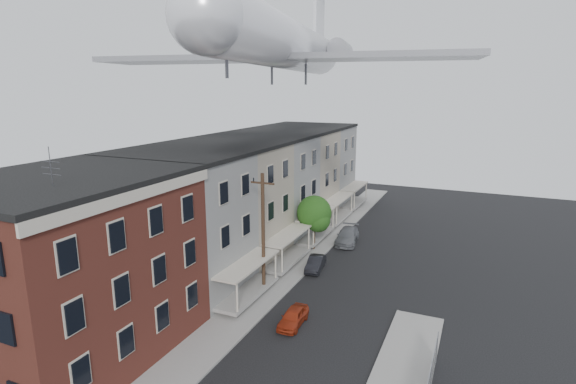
# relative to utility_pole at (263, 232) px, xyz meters

# --- Properties ---
(sidewalk_left) EXTENTS (3.00, 62.00, 0.12)m
(sidewalk_left) POSITION_rel_utility_pole_xyz_m (0.10, 6.00, -4.61)
(sidewalk_left) COLOR gray
(sidewalk_left) RESTS_ON ground
(curb_left) EXTENTS (0.15, 62.00, 0.14)m
(curb_left) POSITION_rel_utility_pole_xyz_m (1.55, 6.00, -4.60)
(curb_left) COLOR gray
(curb_left) RESTS_ON ground
(corner_building) EXTENTS (10.31, 12.30, 12.15)m
(corner_building) POSITION_rel_utility_pole_xyz_m (-6.40, -11.00, 0.49)
(corner_building) COLOR #371811
(corner_building) RESTS_ON ground
(row_house_a) EXTENTS (11.98, 7.00, 10.30)m
(row_house_a) POSITION_rel_utility_pole_xyz_m (-6.36, -1.50, 0.45)
(row_house_a) COLOR slate
(row_house_a) RESTS_ON ground
(row_house_b) EXTENTS (11.98, 7.00, 10.30)m
(row_house_b) POSITION_rel_utility_pole_xyz_m (-6.36, 5.50, 0.45)
(row_house_b) COLOR gray
(row_house_b) RESTS_ON ground
(row_house_c) EXTENTS (11.98, 7.00, 10.30)m
(row_house_c) POSITION_rel_utility_pole_xyz_m (-6.36, 12.50, 0.45)
(row_house_c) COLOR slate
(row_house_c) RESTS_ON ground
(row_house_d) EXTENTS (11.98, 7.00, 10.30)m
(row_house_d) POSITION_rel_utility_pole_xyz_m (-6.36, 19.50, 0.45)
(row_house_d) COLOR gray
(row_house_d) RESTS_ON ground
(row_house_e) EXTENTS (11.98, 7.00, 10.30)m
(row_house_e) POSITION_rel_utility_pole_xyz_m (-6.36, 26.50, 0.45)
(row_house_e) COLOR slate
(row_house_e) RESTS_ON ground
(utility_pole) EXTENTS (1.80, 0.26, 9.00)m
(utility_pole) POSITION_rel_utility_pole_xyz_m (0.00, 0.00, 0.00)
(utility_pole) COLOR black
(utility_pole) RESTS_ON ground
(street_tree) EXTENTS (3.22, 3.20, 5.20)m
(street_tree) POSITION_rel_utility_pole_xyz_m (0.33, 9.92, -1.22)
(street_tree) COLOR black
(street_tree) RESTS_ON ground
(car_near) EXTENTS (1.38, 3.23, 1.09)m
(car_near) POSITION_rel_utility_pole_xyz_m (3.80, -3.40, -4.13)
(car_near) COLOR #A02E14
(car_near) RESTS_ON ground
(car_mid) EXTENTS (1.61, 3.50, 1.11)m
(car_mid) POSITION_rel_utility_pole_xyz_m (2.00, 5.61, -4.12)
(car_mid) COLOR black
(car_mid) RESTS_ON ground
(car_far) EXTENTS (2.52, 4.95, 1.38)m
(car_far) POSITION_rel_utility_pole_xyz_m (2.53, 13.17, -3.99)
(car_far) COLOR slate
(car_far) RESTS_ON ground
(airplane) EXTENTS (27.04, 30.88, 8.88)m
(airplane) POSITION_rel_utility_pole_xyz_m (-0.06, 4.43, 13.29)
(airplane) COLOR white
(airplane) RESTS_ON ground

